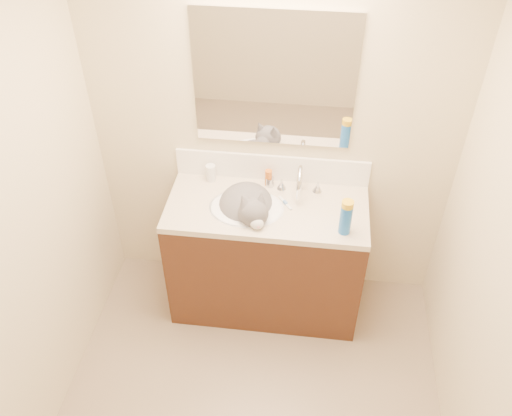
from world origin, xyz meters
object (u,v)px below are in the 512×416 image
(faucet, at_px, (300,183))
(cat, at_px, (248,208))
(vanity_cabinet, at_px, (266,259))
(basin, at_px, (247,216))
(pill_bottle, at_px, (211,173))
(silver_jar, at_px, (270,182))
(spray_can, at_px, (346,219))
(amber_bottle, at_px, (268,178))

(faucet, height_order, cat, faucet)
(vanity_cabinet, relative_size, basin, 2.67)
(pill_bottle, bearing_deg, cat, -40.34)
(basin, bearing_deg, cat, 75.74)
(faucet, bearing_deg, basin, -150.88)
(basin, height_order, silver_jar, silver_jar)
(vanity_cabinet, bearing_deg, pill_bottle, 150.88)
(basin, xyz_separation_m, spray_can, (0.57, -0.14, 0.16))
(faucet, height_order, spray_can, faucet)
(vanity_cabinet, relative_size, spray_can, 6.53)
(vanity_cabinet, xyz_separation_m, amber_bottle, (-0.01, 0.20, 0.50))
(spray_can, bearing_deg, faucet, 131.74)
(cat, xyz_separation_m, silver_jar, (0.11, 0.21, 0.05))
(vanity_cabinet, distance_m, amber_bottle, 0.54)
(faucet, xyz_separation_m, pill_bottle, (-0.56, 0.07, -0.03))
(vanity_cabinet, xyz_separation_m, cat, (-0.12, -0.01, 0.43))
(pill_bottle, relative_size, spray_can, 0.60)
(faucet, height_order, silver_jar, faucet)
(cat, relative_size, silver_jar, 8.30)
(silver_jar, bearing_deg, amber_bottle, 146.18)
(faucet, distance_m, amber_bottle, 0.21)
(basin, xyz_separation_m, faucet, (0.30, 0.17, 0.16))
(pill_bottle, height_order, spray_can, spray_can)
(silver_jar, bearing_deg, vanity_cabinet, -89.04)
(pill_bottle, bearing_deg, faucet, -7.44)
(vanity_cabinet, relative_size, pill_bottle, 10.91)
(cat, height_order, pill_bottle, cat)
(vanity_cabinet, height_order, basin, basin)
(cat, distance_m, pill_bottle, 0.35)
(vanity_cabinet, bearing_deg, faucet, 37.29)
(basin, height_order, pill_bottle, pill_bottle)
(silver_jar, bearing_deg, pill_bottle, 178.04)
(basin, bearing_deg, faucet, 29.12)
(faucet, xyz_separation_m, spray_can, (0.27, -0.31, 0.01))
(faucet, height_order, pill_bottle, faucet)
(cat, relative_size, pill_bottle, 4.59)
(pill_bottle, bearing_deg, silver_jar, -1.96)
(vanity_cabinet, xyz_separation_m, pill_bottle, (-0.38, 0.21, 0.50))
(faucet, xyz_separation_m, silver_jar, (-0.18, 0.06, -0.06))
(basin, distance_m, amber_bottle, 0.29)
(faucet, xyz_separation_m, amber_bottle, (-0.19, 0.07, -0.03))
(cat, xyz_separation_m, amber_bottle, (0.10, 0.22, 0.07))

